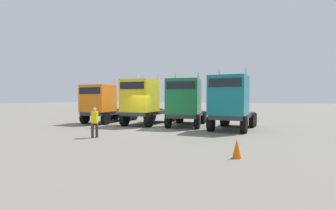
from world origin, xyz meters
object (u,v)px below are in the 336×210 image
(semi_truck_orange, at_px, (103,104))
(semi_truck_yellow, at_px, (144,102))
(traffic_cone_near, at_px, (237,149))
(visitor_in_hivis, at_px, (95,120))
(semi_truck_teal, at_px, (231,103))
(semi_truck_green, at_px, (185,102))

(semi_truck_orange, height_order, semi_truck_yellow, semi_truck_yellow)
(semi_truck_orange, relative_size, traffic_cone_near, 8.78)
(visitor_in_hivis, xyz_separation_m, traffic_cone_near, (8.44, -1.25, -0.63))
(semi_truck_teal, height_order, traffic_cone_near, semi_truck_teal)
(semi_truck_teal, distance_m, visitor_in_hivis, 9.24)
(visitor_in_hivis, bearing_deg, semi_truck_teal, 64.70)
(semi_truck_green, height_order, traffic_cone_near, semi_truck_green)
(semi_truck_orange, bearing_deg, semi_truck_yellow, 86.34)
(semi_truck_yellow, bearing_deg, semi_truck_teal, 82.87)
(semi_truck_yellow, bearing_deg, semi_truck_green, 92.07)
(semi_truck_yellow, bearing_deg, visitor_in_hivis, 4.80)
(semi_truck_green, bearing_deg, semi_truck_yellow, -96.45)
(semi_truck_teal, bearing_deg, semi_truck_yellow, -93.92)
(semi_truck_green, height_order, visitor_in_hivis, semi_truck_green)
(semi_truck_green, xyz_separation_m, visitor_in_hivis, (-2.22, -7.60, -0.93))
(semi_truck_orange, bearing_deg, traffic_cone_near, 53.13)
(semi_truck_yellow, relative_size, semi_truck_green, 0.99)
(visitor_in_hivis, bearing_deg, semi_truck_yellow, 116.35)
(semi_truck_orange, distance_m, semi_truck_teal, 11.63)
(semi_truck_orange, distance_m, semi_truck_green, 7.88)
(semi_truck_green, bearing_deg, visitor_in_hivis, -30.86)
(semi_truck_teal, bearing_deg, visitor_in_hivis, -43.64)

